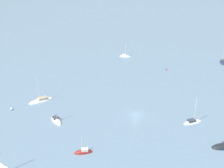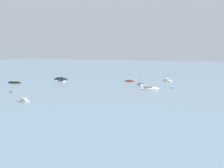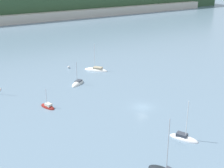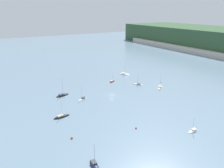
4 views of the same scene
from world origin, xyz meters
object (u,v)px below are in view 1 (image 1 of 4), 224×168
(sailboat_3, at_px, (222,62))
(mooring_buoy_0, at_px, (11,109))
(sailboat_1, at_px, (193,122))
(sailboat_6, at_px, (41,101))
(sailboat_2, at_px, (83,152))
(mooring_buoy_2, at_px, (166,69))
(sailboat_7, at_px, (125,56))
(sailboat_8, at_px, (56,120))

(sailboat_3, distance_m, mooring_buoy_0, 87.72)
(sailboat_3, height_order, mooring_buoy_0, sailboat_3)
(sailboat_1, relative_size, sailboat_6, 0.91)
(sailboat_3, xyz_separation_m, mooring_buoy_0, (-48.59, 73.04, 0.28))
(sailboat_2, distance_m, mooring_buoy_2, 59.96)
(sailboat_7, bearing_deg, sailboat_1, -65.54)
(sailboat_7, bearing_deg, sailboat_8, -106.25)
(sailboat_7, distance_m, mooring_buoy_2, 22.11)
(sailboat_6, relative_size, mooring_buoy_2, 15.92)
(mooring_buoy_2, bearing_deg, sailboat_6, 126.73)
(sailboat_6, relative_size, sailboat_8, 1.32)
(sailboat_6, distance_m, sailboat_7, 50.36)
(sailboat_3, height_order, sailboat_6, sailboat_6)
(sailboat_8, bearing_deg, sailboat_1, 58.58)
(sailboat_6, bearing_deg, sailboat_1, 133.84)
(sailboat_3, xyz_separation_m, sailboat_6, (-42.03, 65.73, -0.02))
(sailboat_2, distance_m, sailboat_8, 17.41)
(sailboat_3, bearing_deg, sailboat_7, 91.45)
(sailboat_7, xyz_separation_m, mooring_buoy_2, (-13.22, -17.72, 0.19))
(sailboat_7, height_order, mooring_buoy_2, sailboat_7)
(sailboat_2, height_order, sailboat_8, sailboat_8)
(sailboat_1, xyz_separation_m, mooring_buoy_0, (0.73, 55.11, 0.29))
(sailboat_7, relative_size, sailboat_8, 0.94)
(sailboat_3, xyz_separation_m, sailboat_8, (-52.92, 57.50, -0.05))
(sailboat_1, bearing_deg, sailboat_7, 89.76)
(sailboat_2, height_order, sailboat_3, sailboat_3)
(sailboat_3, xyz_separation_m, sailboat_7, (2.28, 41.80, 0.01))
(sailboat_1, distance_m, sailboat_6, 48.35)
(sailboat_8, relative_size, mooring_buoy_0, 9.55)
(sailboat_2, relative_size, sailboat_6, 0.56)
(sailboat_1, relative_size, sailboat_2, 1.61)
(sailboat_1, relative_size, mooring_buoy_2, 14.42)
(sailboat_3, height_order, sailboat_7, sailboat_3)
(sailboat_1, relative_size, mooring_buoy_0, 11.37)
(sailboat_3, height_order, sailboat_8, sailboat_3)
(sailboat_3, bearing_deg, sailboat_1, 164.58)
(mooring_buoy_0, distance_m, mooring_buoy_2, 61.76)
(mooring_buoy_2, bearing_deg, sailboat_2, 157.91)
(sailboat_6, bearing_deg, sailboat_3, 175.10)
(mooring_buoy_2, bearing_deg, sailboat_1, -170.90)
(sailboat_7, bearing_deg, sailboat_3, -3.48)
(sailboat_6, xyz_separation_m, sailboat_8, (-10.90, -8.23, -0.04))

